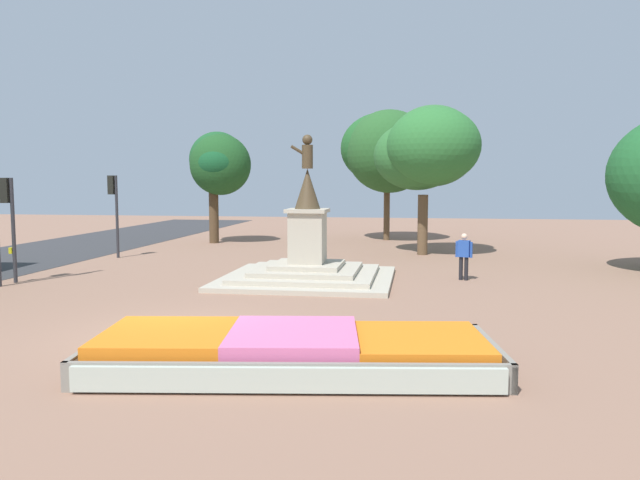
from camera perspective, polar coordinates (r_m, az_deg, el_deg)
ground_plane at (r=13.82m, az=-12.87°, el=-8.46°), size 86.15×86.15×0.00m
flower_planter at (r=11.10m, az=-2.87°, el=-10.17°), size 7.38×3.77×0.67m
statue_monument at (r=20.52m, az=-1.14°, el=-1.89°), size 5.54×5.54×4.77m
traffic_light_mid_block at (r=22.29m, az=-26.55°, el=2.43°), size 0.42×0.31×3.38m
traffic_light_far_corner at (r=27.92m, az=-18.32°, el=3.48°), size 0.41×0.30×3.51m
pedestrian_near_planter at (r=21.14m, az=13.02°, el=-1.21°), size 0.54×0.34×1.56m
park_tree_far_left at (r=33.30m, az=-9.22°, el=6.95°), size 3.46×3.35×5.88m
park_tree_behind_statue at (r=34.59m, az=6.07°, el=8.19°), size 5.06×5.38×7.09m
park_tree_street_side at (r=28.33m, az=9.87°, el=8.19°), size 4.68×4.91×6.66m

